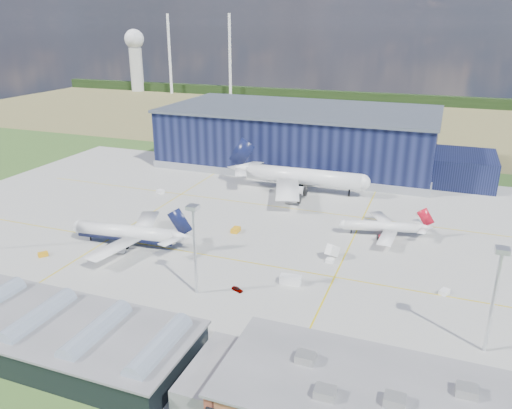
% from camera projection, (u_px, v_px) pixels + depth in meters
% --- Properties ---
extents(ground, '(600.00, 600.00, 0.00)m').
position_uv_depth(ground, '(212.00, 240.00, 152.29)').
color(ground, '#304E1D').
rests_on(ground, ground).
extents(apron, '(220.00, 160.00, 0.08)m').
position_uv_depth(apron, '(226.00, 228.00, 161.07)').
color(apron, gray).
rests_on(apron, ground).
extents(farmland, '(600.00, 220.00, 0.01)m').
position_uv_depth(farmland, '(349.00, 118.00, 345.51)').
color(farmland, olive).
rests_on(farmland, ground).
extents(treeline, '(600.00, 8.00, 8.00)m').
position_uv_depth(treeline, '(368.00, 97.00, 414.40)').
color(treeline, black).
rests_on(treeline, ground).
extents(horizon_dressing, '(440.20, 18.00, 70.00)m').
position_uv_depth(horizon_dressing, '(161.00, 55.00, 462.74)').
color(horizon_dressing, white).
rests_on(horizon_dressing, ground).
extents(hangar, '(145.00, 62.00, 26.10)m').
position_uv_depth(hangar, '(305.00, 140.00, 230.63)').
color(hangar, black).
rests_on(hangar, ground).
extents(ops_building, '(46.00, 23.00, 10.90)m').
position_uv_depth(ops_building, '(361.00, 407.00, 79.65)').
color(ops_building, brown).
rests_on(ops_building, ground).
extents(glass_concourse, '(78.00, 23.00, 8.60)m').
position_uv_depth(glass_concourse, '(55.00, 333.00, 100.48)').
color(glass_concourse, black).
rests_on(glass_concourse, ground).
extents(light_mast_center, '(2.60, 2.60, 23.00)m').
position_uv_depth(light_mast_center, '(194.00, 235.00, 117.32)').
color(light_mast_center, silver).
rests_on(light_mast_center, ground).
extents(light_mast_east, '(2.60, 2.60, 23.00)m').
position_uv_depth(light_mast_east, '(496.00, 284.00, 95.70)').
color(light_mast_east, silver).
rests_on(light_mast_east, ground).
extents(airliner_navy, '(43.53, 42.77, 12.91)m').
position_uv_depth(airliner_navy, '(126.00, 225.00, 146.98)').
color(airliner_navy, white).
rests_on(airliner_navy, ground).
extents(airliner_red, '(34.90, 34.42, 9.55)m').
position_uv_depth(airliner_red, '(382.00, 221.00, 154.13)').
color(airliner_red, white).
rests_on(airliner_red, ground).
extents(airliner_widebody, '(59.35, 58.10, 19.00)m').
position_uv_depth(airliner_widebody, '(303.00, 168.00, 192.99)').
color(airliner_widebody, white).
rests_on(airliner_widebody, ground).
extents(gse_tug_a, '(2.18, 3.54, 1.47)m').
position_uv_depth(gse_tug_a, '(236.00, 230.00, 157.98)').
color(gse_tug_a, orange).
rests_on(gse_tug_a, ground).
extents(gse_tug_b, '(3.05, 3.20, 1.16)m').
position_uv_depth(gse_tug_b, '(43.00, 254.00, 141.70)').
color(gse_tug_b, orange).
rests_on(gse_tug_b, ground).
extents(gse_van_a, '(5.60, 2.93, 2.34)m').
position_uv_depth(gse_van_a, '(291.00, 280.00, 126.48)').
color(gse_van_a, white).
rests_on(gse_van_a, ground).
extents(gse_cart_a, '(2.76, 3.20, 1.17)m').
position_uv_depth(gse_cart_a, '(444.00, 292.00, 121.97)').
color(gse_cart_a, white).
rests_on(gse_cart_a, ground).
extents(gse_tug_c, '(1.92, 2.98, 1.28)m').
position_uv_depth(gse_tug_c, '(422.00, 213.00, 171.88)').
color(gse_tug_c, orange).
rests_on(gse_tug_c, ground).
extents(gse_cart_b, '(3.58, 3.02, 1.32)m').
position_uv_depth(gse_cart_b, '(161.00, 192.00, 194.12)').
color(gse_cart_b, white).
rests_on(gse_cart_b, ground).
extents(gse_van_c, '(5.95, 3.77, 2.64)m').
position_uv_depth(gse_van_c, '(423.00, 383.00, 90.15)').
color(gse_van_c, white).
rests_on(gse_van_c, ground).
extents(airstair, '(3.35, 5.10, 3.04)m').
position_uv_depth(airstair, '(332.00, 253.00, 140.13)').
color(airstair, white).
rests_on(airstair, ground).
extents(car_a, '(3.39, 2.39, 1.07)m').
position_uv_depth(car_a, '(237.00, 289.00, 123.29)').
color(car_a, '#99999E').
rests_on(car_a, ground).
extents(car_b, '(4.05, 2.49, 1.26)m').
position_uv_depth(car_b, '(346.00, 375.00, 93.15)').
color(car_b, '#99999E').
rests_on(car_b, ground).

